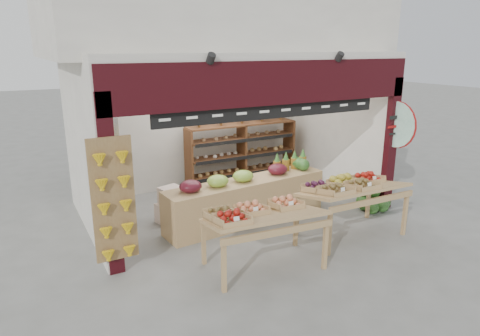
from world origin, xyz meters
name	(u,v)px	position (x,y,z in m)	size (l,w,h in m)	color
ground	(244,214)	(0.00, 0.00, 0.00)	(60.00, 60.00, 0.00)	slate
shop_structure	(206,11)	(0.00, 1.61, 3.92)	(6.36, 5.12, 5.40)	silver
banana_board	(114,203)	(-2.73, -1.17, 1.12)	(0.60, 0.15, 1.80)	olive
gift_sign	(396,125)	(2.75, -1.15, 1.75)	(0.04, 0.93, 0.92)	#C3F5DF
back_shelving	(242,139)	(0.94, 1.79, 1.09)	(2.77, 0.45, 1.73)	brown
refrigerator	(97,163)	(-2.40, 1.84, 0.93)	(0.73, 0.73, 1.86)	#BABCC2
cardboard_stack	(179,206)	(-1.19, 0.47, 0.25)	(1.05, 0.83, 0.68)	silver
mid_counter	(247,199)	(-0.13, -0.32, 0.45)	(3.30, 0.92, 1.03)	tan
display_table_left	(255,215)	(-0.87, -1.88, 0.83)	(1.81, 1.12, 1.09)	tan
display_table_right	(348,187)	(1.11, -1.69, 0.88)	(1.81, 1.03, 1.12)	tan
watermelon_pile	(373,200)	(2.45, -1.00, 0.19)	(0.73, 0.69, 0.52)	#1B4B19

